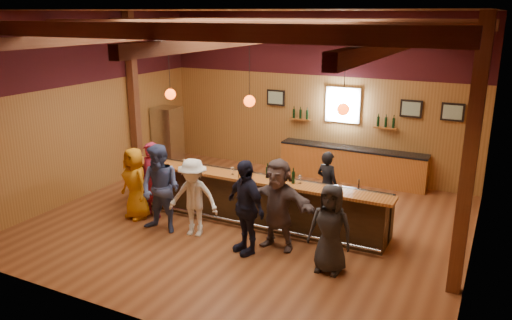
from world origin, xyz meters
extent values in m
plane|color=brown|center=(0.00, 0.00, 0.00)|extent=(9.00, 9.00, 0.00)
cube|color=brown|center=(0.00, 4.00, 2.25)|extent=(9.00, 0.04, 4.50)
cube|color=brown|center=(0.00, -4.00, 2.25)|extent=(9.00, 0.04, 4.50)
cube|color=brown|center=(-4.50, 0.00, 2.25)|extent=(0.04, 8.00, 4.50)
cube|color=brown|center=(4.50, 0.00, 2.25)|extent=(0.04, 8.00, 4.50)
cube|color=brown|center=(0.00, 0.00, 4.50)|extent=(9.00, 8.00, 0.04)
cube|color=#380F13|center=(0.00, 3.98, 3.65)|extent=(9.00, 0.01, 1.70)
cube|color=#380F13|center=(-4.48, 0.00, 3.65)|extent=(0.01, 8.00, 1.70)
cube|color=#380F13|center=(4.48, 0.00, 3.65)|extent=(0.01, 8.00, 1.70)
cube|color=#562B18|center=(-4.35, 1.50, 2.25)|extent=(0.22, 0.22, 4.50)
cube|color=#562B18|center=(4.35, -1.00, 2.25)|extent=(0.22, 0.22, 4.50)
cube|color=#562B18|center=(0.00, -3.00, 4.20)|extent=(8.80, 0.20, 0.25)
cube|color=#562B18|center=(0.00, -1.00, 4.20)|extent=(8.80, 0.20, 0.25)
cube|color=#562B18|center=(0.00, 1.00, 4.20)|extent=(8.80, 0.20, 0.25)
cube|color=#562B18|center=(0.00, 3.00, 4.20)|extent=(8.80, 0.20, 0.25)
cube|color=#562B18|center=(-3.00, 0.00, 3.95)|extent=(0.18, 7.80, 0.22)
cube|color=#562B18|center=(0.00, 0.00, 3.95)|extent=(0.18, 7.80, 0.22)
cube|color=#562B18|center=(3.00, 0.00, 3.95)|extent=(0.18, 7.80, 0.22)
cube|color=black|center=(0.00, 0.00, 0.53)|extent=(6.00, 0.60, 1.05)
cube|color=#914B1A|center=(0.00, -0.18, 1.08)|extent=(6.30, 0.50, 0.06)
cube|color=black|center=(0.00, 0.38, 0.93)|extent=(6.00, 0.48, 0.05)
cube|color=black|center=(0.00, 0.38, 0.45)|extent=(6.00, 0.48, 0.90)
cube|color=silver|center=(2.00, 0.38, 0.88)|extent=(0.45, 0.40, 0.14)
cube|color=silver|center=(2.50, 0.38, 0.88)|extent=(0.45, 0.40, 0.14)
cylinder|color=silver|center=(0.00, -0.42, 0.15)|extent=(6.00, 0.06, 0.06)
cube|color=#914B1A|center=(1.20, 3.72, 0.45)|extent=(4.00, 0.50, 0.90)
cube|color=black|center=(1.20, 3.72, 0.93)|extent=(4.00, 0.52, 0.05)
cube|color=silver|center=(0.80, 3.95, 2.05)|extent=(0.95, 0.08, 0.95)
cube|color=white|center=(0.80, 3.90, 2.05)|extent=(0.78, 0.01, 0.78)
cube|color=black|center=(-1.20, 3.94, 2.10)|extent=(0.55, 0.04, 0.45)
cube|color=silver|center=(-1.20, 3.92, 2.10)|extent=(0.45, 0.01, 0.35)
cube|color=black|center=(2.60, 3.94, 2.10)|extent=(0.55, 0.04, 0.45)
cube|color=silver|center=(2.60, 3.92, 2.10)|extent=(0.45, 0.01, 0.35)
cube|color=black|center=(3.60, 3.94, 2.10)|extent=(0.55, 0.04, 0.45)
cube|color=silver|center=(3.60, 3.92, 2.10)|extent=(0.45, 0.01, 0.35)
cube|color=#914B1A|center=(-0.40, 3.88, 1.55)|extent=(0.60, 0.18, 0.04)
cylinder|color=black|center=(-0.60, 3.88, 1.70)|extent=(0.07, 0.07, 0.26)
cylinder|color=black|center=(-0.40, 3.88, 1.70)|extent=(0.07, 0.07, 0.26)
cylinder|color=black|center=(-0.20, 3.88, 1.70)|extent=(0.07, 0.07, 0.26)
cube|color=#914B1A|center=(2.00, 3.88, 1.55)|extent=(0.60, 0.18, 0.04)
cylinder|color=black|center=(1.80, 3.88, 1.70)|extent=(0.07, 0.07, 0.26)
cylinder|color=black|center=(2.00, 3.88, 1.70)|extent=(0.07, 0.07, 0.26)
cylinder|color=black|center=(2.20, 3.88, 1.70)|extent=(0.07, 0.07, 0.26)
cylinder|color=black|center=(-2.00, 0.00, 3.33)|extent=(0.01, 0.01, 1.25)
sphere|color=#F7440C|center=(-2.00, 0.00, 2.70)|extent=(0.24, 0.24, 0.24)
cylinder|color=black|center=(0.00, 0.00, 3.33)|extent=(0.01, 0.01, 1.25)
sphere|color=#F7440C|center=(0.00, 0.00, 2.70)|extent=(0.24, 0.24, 0.24)
cylinder|color=black|center=(2.00, 0.00, 3.33)|extent=(0.01, 0.01, 1.25)
sphere|color=#F7440C|center=(2.00, 0.00, 2.70)|extent=(0.24, 0.24, 0.24)
cube|color=silver|center=(-4.10, 2.60, 0.90)|extent=(0.70, 0.70, 1.80)
imported|color=#C47A12|center=(-2.39, -0.93, 0.81)|extent=(0.91, 0.72, 1.63)
imported|color=maroon|center=(-2.10, -0.71, 0.86)|extent=(0.69, 0.51, 1.72)
imported|color=#425084|center=(-1.43, -1.26, 0.94)|extent=(0.94, 0.74, 1.88)
imported|color=white|center=(-0.72, -1.11, 0.82)|extent=(1.16, 0.79, 1.65)
imported|color=black|center=(0.58, -1.30, 0.93)|extent=(1.17, 0.91, 1.85)
imported|color=#574746|center=(1.06, -0.86, 0.91)|extent=(1.71, 0.62, 1.82)
imported|color=black|center=(2.27, -1.29, 0.81)|extent=(0.81, 0.54, 1.63)
imported|color=black|center=(1.41, 1.04, 0.77)|extent=(0.65, 0.54, 1.54)
cylinder|color=brown|center=(-0.02, -0.06, 1.23)|extent=(0.21, 0.21, 0.23)
cylinder|color=black|center=(0.44, -0.04, 1.23)|extent=(0.07, 0.07, 0.24)
cylinder|color=black|center=(0.44, -0.04, 1.39)|extent=(0.02, 0.02, 0.08)
cylinder|color=black|center=(1.06, -0.12, 1.23)|extent=(0.07, 0.07, 0.24)
cylinder|color=black|center=(1.06, -0.12, 1.40)|extent=(0.02, 0.02, 0.08)
cylinder|color=silver|center=(-2.36, -0.20, 1.11)|extent=(0.07, 0.07, 0.01)
cylinder|color=silver|center=(-2.36, -0.20, 1.17)|extent=(0.01, 0.01, 0.10)
sphere|color=silver|center=(-2.36, -0.20, 1.25)|extent=(0.08, 0.08, 0.08)
cylinder|color=silver|center=(-2.23, -0.25, 1.11)|extent=(0.07, 0.07, 0.01)
cylinder|color=silver|center=(-2.23, -0.25, 1.16)|extent=(0.01, 0.01, 0.09)
sphere|color=silver|center=(-2.23, -0.25, 1.24)|extent=(0.07, 0.07, 0.07)
cylinder|color=silver|center=(-1.58, -0.17, 1.11)|extent=(0.07, 0.07, 0.01)
cylinder|color=silver|center=(-1.58, -0.17, 1.17)|extent=(0.01, 0.01, 0.10)
sphere|color=silver|center=(-1.58, -0.17, 1.25)|extent=(0.08, 0.08, 0.08)
cylinder|color=silver|center=(-1.18, -0.19, 1.11)|extent=(0.08, 0.08, 0.01)
cylinder|color=silver|center=(-1.18, -0.19, 1.17)|extent=(0.01, 0.01, 0.11)
sphere|color=silver|center=(-1.18, -0.19, 1.27)|extent=(0.09, 0.09, 0.09)
cylinder|color=silver|center=(-0.33, -0.18, 1.11)|extent=(0.07, 0.07, 0.01)
cylinder|color=silver|center=(-0.33, -0.18, 1.17)|extent=(0.01, 0.01, 0.10)
sphere|color=silver|center=(-0.33, -0.18, 1.24)|extent=(0.08, 0.08, 0.08)
cylinder|color=silver|center=(0.61, -0.19, 1.11)|extent=(0.06, 0.06, 0.01)
cylinder|color=silver|center=(0.61, -0.19, 1.16)|extent=(0.01, 0.01, 0.09)
sphere|color=silver|center=(0.61, -0.19, 1.24)|extent=(0.07, 0.07, 0.07)
cylinder|color=silver|center=(1.19, -0.07, 1.11)|extent=(0.07, 0.07, 0.01)
cylinder|color=silver|center=(1.19, -0.07, 1.17)|extent=(0.01, 0.01, 0.10)
sphere|color=silver|center=(1.19, -0.07, 1.26)|extent=(0.08, 0.08, 0.08)
cylinder|color=silver|center=(2.08, -0.20, 1.11)|extent=(0.06, 0.06, 0.01)
cylinder|color=silver|center=(2.08, -0.20, 1.16)|extent=(0.01, 0.01, 0.09)
sphere|color=silver|center=(2.08, -0.20, 1.24)|extent=(0.07, 0.07, 0.07)
camera|label=1|loc=(4.73, -9.06, 4.47)|focal=35.00mm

